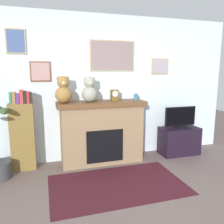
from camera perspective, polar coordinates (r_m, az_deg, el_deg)
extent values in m
plane|color=#6F5D58|center=(2.82, 7.92, -24.82)|extent=(12.00, 12.00, 0.00)
cube|color=silver|center=(4.22, -3.12, 5.94)|extent=(5.20, 0.12, 2.60)
cube|color=tan|center=(4.20, 0.12, 13.98)|extent=(0.83, 0.02, 0.54)
cube|color=gray|center=(4.19, 0.17, 13.99)|extent=(0.79, 0.00, 0.50)
cube|color=tan|center=(4.05, -23.04, 16.07)|extent=(0.30, 0.02, 0.39)
cube|color=#40568B|center=(4.04, -23.05, 16.09)|extent=(0.26, 0.00, 0.35)
cube|color=brown|center=(4.01, -17.52, 9.67)|extent=(0.33, 0.02, 0.33)
cube|color=#AC807E|center=(4.00, -17.52, 9.67)|extent=(0.29, 0.00, 0.29)
cube|color=tan|center=(4.57, 11.95, 11.19)|extent=(0.36, 0.02, 0.30)
cube|color=#9A919B|center=(4.56, 12.02, 11.19)|extent=(0.32, 0.00, 0.26)
cube|color=#8A6E4E|center=(4.06, -2.65, -5.57)|extent=(1.41, 0.46, 1.02)
cube|color=brown|center=(3.95, -2.71, 2.11)|extent=(1.53, 0.52, 0.08)
cube|color=black|center=(3.89, -1.77, -8.59)|extent=(0.63, 0.02, 0.56)
cube|color=brown|center=(3.98, -21.54, -5.93)|extent=(0.38, 0.16, 1.11)
cube|color=#2B7848|center=(3.88, -24.10, 3.20)|extent=(0.03, 0.13, 0.18)
cube|color=#96653C|center=(3.87, -23.40, 3.25)|extent=(0.05, 0.13, 0.18)
cube|color=#5F2C78|center=(3.87, -22.59, 3.14)|extent=(0.05, 0.13, 0.16)
cube|color=#B23832|center=(3.86, -21.77, 3.59)|extent=(0.05, 0.13, 0.22)
cube|color=black|center=(3.85, -21.00, 3.50)|extent=(0.04, 0.13, 0.20)
cube|color=#B82835|center=(3.85, -20.32, 3.48)|extent=(0.04, 0.13, 0.19)
cube|color=black|center=(3.85, -19.68, 3.41)|extent=(0.03, 0.13, 0.18)
ellipsoid|color=#375A26|center=(3.70, -25.25, 0.21)|extent=(0.11, 0.36, 0.08)
cube|color=black|center=(4.69, 16.46, -6.92)|extent=(0.75, 0.40, 0.53)
cube|color=black|center=(4.61, 16.64, -3.51)|extent=(0.20, 0.14, 0.04)
cube|color=black|center=(4.57, 16.77, -1.02)|extent=(0.64, 0.03, 0.37)
cube|color=black|center=(4.56, 16.89, -1.06)|extent=(0.60, 0.00, 0.33)
cube|color=#431721|center=(3.44, 1.36, -17.72)|extent=(1.91, 1.16, 0.01)
cylinder|color=teal|center=(4.12, 6.01, 3.78)|extent=(0.08, 0.08, 0.12)
cube|color=brown|center=(3.98, 0.61, 4.19)|extent=(0.13, 0.09, 0.20)
cylinder|color=white|center=(3.93, 0.82, 4.58)|extent=(0.10, 0.01, 0.10)
sphere|color=olive|center=(3.80, -12.06, 4.27)|extent=(0.27, 0.27, 0.27)
sphere|color=olive|center=(3.79, -12.18, 7.36)|extent=(0.20, 0.20, 0.20)
sphere|color=olive|center=(3.78, -13.27, 8.21)|extent=(0.07, 0.07, 0.07)
sphere|color=olive|center=(3.79, -11.17, 8.30)|extent=(0.07, 0.07, 0.07)
sphere|color=beige|center=(3.71, -12.07, 7.16)|extent=(0.06, 0.06, 0.06)
sphere|color=gray|center=(3.87, -5.64, 4.48)|extent=(0.27, 0.27, 0.27)
sphere|color=gray|center=(3.85, -5.69, 7.45)|extent=(0.19, 0.19, 0.19)
sphere|color=gray|center=(3.84, -6.70, 8.28)|extent=(0.07, 0.07, 0.07)
sphere|color=gray|center=(3.86, -4.72, 8.33)|extent=(0.07, 0.07, 0.07)
sphere|color=beige|center=(3.78, -5.46, 7.25)|extent=(0.06, 0.06, 0.06)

